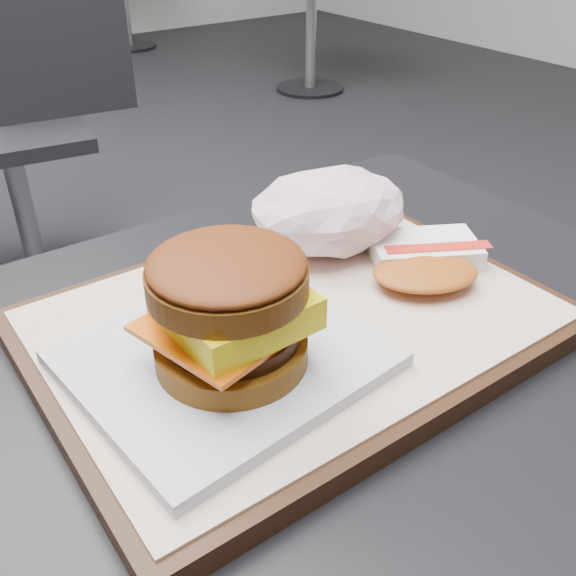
# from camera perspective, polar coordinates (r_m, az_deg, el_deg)

# --- Properties ---
(serving_tray) EXTENTS (0.38, 0.28, 0.02)m
(serving_tray) POSITION_cam_1_polar(r_m,az_deg,el_deg) (0.49, 0.63, -3.13)
(serving_tray) COLOR black
(serving_tray) RESTS_ON customer_table
(breakfast_sandwich) EXTENTS (0.21, 0.19, 0.09)m
(breakfast_sandwich) POSITION_cam_1_polar(r_m,az_deg,el_deg) (0.41, -5.32, -2.98)
(breakfast_sandwich) COLOR white
(breakfast_sandwich) RESTS_ON serving_tray
(hash_brown) EXTENTS (0.13, 0.12, 0.02)m
(hash_brown) POSITION_cam_1_polar(r_m,az_deg,el_deg) (0.55, 12.06, 2.48)
(hash_brown) COLOR white
(hash_brown) RESTS_ON serving_tray
(crumpled_wrapper) EXTENTS (0.14, 0.11, 0.06)m
(crumpled_wrapper) POSITION_cam_1_polar(r_m,az_deg,el_deg) (0.57, 3.77, 6.88)
(crumpled_wrapper) COLOR white
(crumpled_wrapper) RESTS_ON serving_tray
(neighbor_chair) EXTENTS (0.63, 0.48, 0.88)m
(neighbor_chair) POSITION_cam_1_polar(r_m,az_deg,el_deg) (2.02, -22.27, 14.22)
(neighbor_chair) COLOR #9B9BA0
(neighbor_chair) RESTS_ON ground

